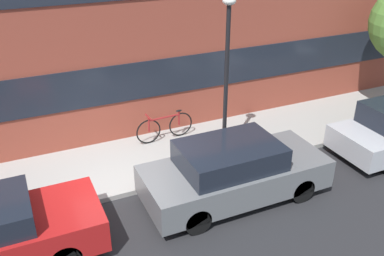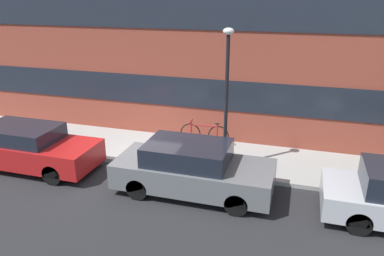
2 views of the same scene
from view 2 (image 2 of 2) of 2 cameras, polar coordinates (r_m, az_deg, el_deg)
ground_plane at (r=12.43m, az=-8.65°, el=-5.75°), size 56.00×56.00×0.00m
sidewalk_strip at (r=13.53m, az=-6.25°, el=-3.13°), size 28.00×2.71×0.13m
rowhouse_facade at (r=14.14m, az=-4.02°, el=15.58°), size 28.00×1.02×8.51m
parked_car_red at (r=13.05m, az=-23.88°, el=-2.66°), size 4.57×1.72×1.41m
parked_car_grey at (r=10.49m, az=0.03°, el=-6.22°), size 4.40×1.81×1.47m
fire_hydrant at (r=14.78m, az=-21.88°, el=-0.74°), size 0.48×0.27×0.69m
bicycle at (r=13.50m, az=1.88°, el=-0.82°), size 1.78×0.44×0.86m
lamp_post at (r=11.09m, az=5.33°, el=6.63°), size 0.32×0.32×4.30m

